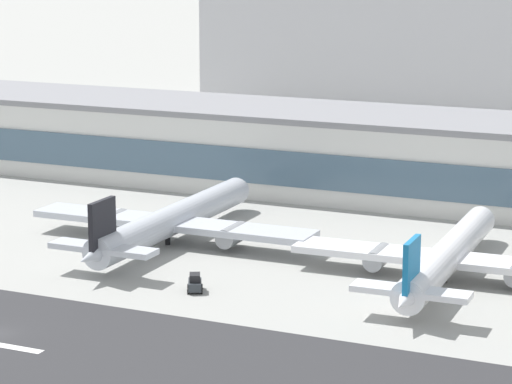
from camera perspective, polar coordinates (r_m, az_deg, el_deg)
The scene contains 5 objects.
terminal_building at distance 193.10m, azimuth 6.96°, elevation 1.78°, with size 213.03×25.30×13.86m.
distant_hotel_block at distance 281.36m, azimuth 10.47°, elevation 7.96°, with size 128.72×30.21×43.38m, color #BCBCC1.
airliner_black_tail_gate_0 at distance 162.63m, azimuth -4.35°, elevation -1.50°, with size 42.52×47.68×9.95m.
airliner_blue_tail_gate_1 at distance 146.30m, azimuth 9.31°, elevation -3.25°, with size 39.84×45.51×9.49m.
service_baggage_tug_0 at distance 141.27m, azimuth -3.03°, elevation -4.50°, with size 2.98×3.58×2.20m.
Camera 1 is at (75.45, -96.59, 41.67)m, focal length 81.15 mm.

